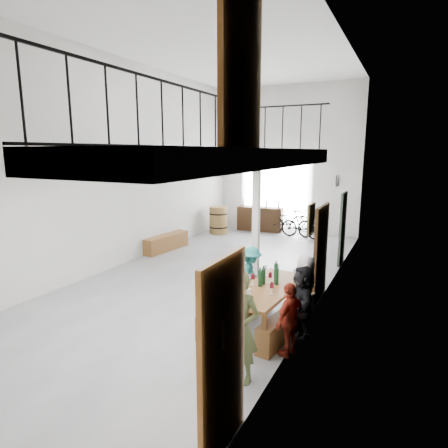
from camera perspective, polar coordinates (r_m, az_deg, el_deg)
The scene contains 24 objects.
floor at distance 9.54m, azimuth -1.60°, elevation -7.86°, with size 12.00×12.00×0.00m, color slate.
room_walls at distance 9.04m, azimuth -1.72°, elevation 13.98°, with size 12.00×12.00×12.00m.
gateway_portal at distance 14.76m, azimuth 7.83°, elevation 4.36°, with size 2.80×0.08×2.80m, color white.
right_wall_decor at distance 6.44m, azimuth 11.94°, elevation -1.28°, with size 0.07×8.28×5.07m.
balcony at distance 5.35m, azimuth 1.38°, elevation 9.69°, with size 1.52×5.62×4.00m.
tasting_table at distance 6.62m, azimuth 6.70°, elevation -10.14°, with size 0.99×2.05×0.79m.
bench_inner at distance 7.01m, azimuth 1.31°, elevation -13.16°, with size 0.30×1.88×0.43m, color brown.
bench_wall at distance 6.73m, azimuth 9.74°, elevation -14.35°, with size 0.25×1.94×0.45m, color brown.
tableware at distance 6.68m, azimuth 7.01°, elevation -7.87°, with size 0.65×1.46×0.35m.
side_bench at distance 11.98m, azimuth -8.80°, elevation -2.81°, with size 0.39×1.77×0.50m, color brown.
oak_barrel at distance 14.22m, azimuth -0.85°, elevation 0.60°, with size 0.70×0.70×1.03m.
serving_counter at distance 14.79m, azimuth 5.54°, elevation 0.78°, with size 1.77×0.49×0.94m, color #351F0F.
counter_bottles at distance 14.69m, azimuth 5.57°, elevation 3.11°, with size 1.54×0.11×0.28m.
guest_left_a at distance 6.38m, azimuth -2.26°, elevation -12.09°, with size 0.57×0.37×1.16m, color silver.
guest_left_b at distance 6.78m, azimuth -0.08°, elevation -10.91°, with size 0.40×0.27×1.11m, color teal.
guest_left_c at distance 7.19m, azimuth 2.54°, elevation -8.94°, with size 0.62×0.48×1.27m, color silver.
guest_left_d at distance 7.66m, azimuth 4.11°, elevation -7.89°, with size 0.79×0.45×1.22m, color teal.
guest_right_a at distance 5.94m, azimuth 10.01°, elevation -14.10°, with size 0.68×0.28×1.17m, color #B4321F.
guest_right_b at distance 6.53m, azimuth 11.88°, elevation -11.43°, with size 1.14×0.36×1.23m, color black.
guest_right_c at distance 7.06m, azimuth 12.27°, elevation -9.64°, with size 0.61×0.40×1.25m, color silver.
host_standing at distance 5.20m, azimuth 2.41°, elevation -15.48°, with size 0.56×0.37×1.54m, color #454D2B.
potted_plant at distance 9.53m, azimuth 14.34°, elevation -7.01°, with size 0.35×0.30×0.39m, color #1D4E1F.
bicycle_near at distance 14.12m, azimuth 10.15°, elevation 0.32°, with size 0.67×1.93×1.01m, color black.
bicycle_far at distance 13.69m, azimuth 11.79°, elevation -0.15°, with size 0.46×1.62×0.98m, color black.
Camera 1 is at (4.23, -7.98, 3.09)m, focal length 30.00 mm.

